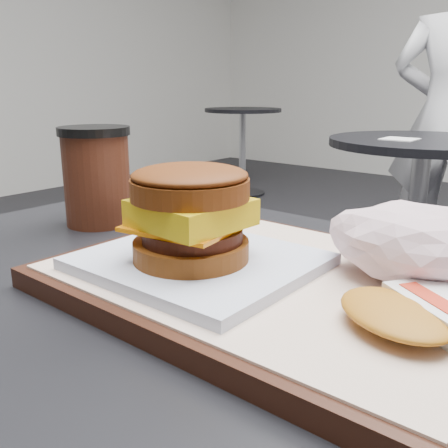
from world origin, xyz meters
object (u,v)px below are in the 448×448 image
serving_tray (275,282)px  hash_brown (429,314)px  coffee_cup (97,174)px  crumpled_wrapper (416,242)px  neighbor_table (418,191)px  breakfast_sandwich (193,226)px

serving_tray → hash_brown: size_ratio=2.80×
coffee_cup → hash_brown: bearing=-8.4°
crumpled_wrapper → serving_tray: bearing=-148.3°
serving_tray → coffee_cup: coffee_cup is taller
hash_brown → neighbor_table: hash_brown is taller
serving_tray → breakfast_sandwich: size_ratio=1.98×
hash_brown → coffee_cup: (-0.44, 0.07, 0.04)m
crumpled_wrapper → coffee_cup: (-0.40, -0.02, 0.01)m
breakfast_sandwich → coffee_cup: coffee_cup is taller
breakfast_sandwich → crumpled_wrapper: (0.16, 0.10, -0.01)m
serving_tray → neighbor_table: size_ratio=0.51×
serving_tray → crumpled_wrapper: crumpled_wrapper is taller
coffee_cup → serving_tray: bearing=-7.9°
breakfast_sandwich → crumpled_wrapper: size_ratio=1.35×
breakfast_sandwich → hash_brown: 0.20m
breakfast_sandwich → hash_brown: (0.19, 0.02, -0.03)m
coffee_cup → neighbor_table: bearing=93.6°
serving_tray → breakfast_sandwich: 0.09m
serving_tray → coffee_cup: (-0.30, 0.04, 0.06)m
serving_tray → neighbor_table: bearing=104.2°
crumpled_wrapper → coffee_cup: size_ratio=1.13×
crumpled_wrapper → neighbor_table: size_ratio=0.19×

